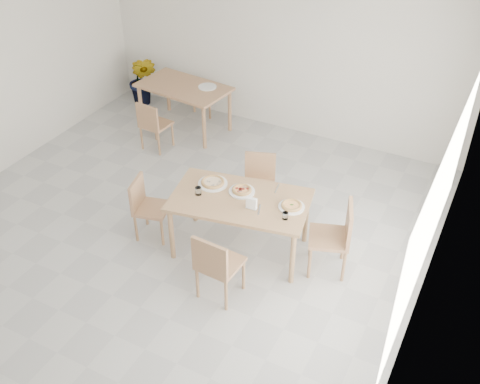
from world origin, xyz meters
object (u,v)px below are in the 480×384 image
at_px(pizza_pepperoni, 242,190).
at_px(napkin_holder, 252,204).
at_px(tumbler_b, 285,216).
at_px(second_table, 184,91).
at_px(chair_south, 216,263).
at_px(plate_pepperoni, 242,191).
at_px(potted_plant, 143,80).
at_px(chair_north, 259,179).
at_px(tumbler_a, 198,191).
at_px(plate_margherita, 292,207).
at_px(chair_east, 337,234).
at_px(pizza_margherita, 292,205).
at_px(main_table, 240,204).
at_px(plate_mushroom, 213,183).
at_px(chair_west, 146,204).
at_px(chair_back_s, 153,123).
at_px(chair_back_n, 212,82).
at_px(plate_empty, 207,87).
at_px(pizza_mushroom, 213,182).

xyz_separation_m(pizza_pepperoni, napkin_holder, (0.24, -0.24, 0.04)).
bearing_deg(tumbler_b, second_table, 139.66).
height_order(pizza_pepperoni, tumbler_b, tumbler_b).
bearing_deg(napkin_holder, chair_south, -97.97).
distance_m(plate_pepperoni, potted_plant, 4.14).
relative_size(chair_south, chair_north, 1.07).
bearing_deg(pizza_pepperoni, tumbler_a, -147.28).
bearing_deg(napkin_holder, potted_plant, 137.64).
height_order(chair_south, plate_margherita, chair_south).
bearing_deg(chair_east, tumbler_b, -79.71).
xyz_separation_m(pizza_margherita, potted_plant, (-3.88, 2.56, -0.33)).
height_order(main_table, chair_south, chair_south).
relative_size(main_table, chair_south, 1.99).
height_order(chair_north, plate_mushroom, chair_north).
relative_size(plate_pepperoni, potted_plant, 0.34).
xyz_separation_m(chair_west, tumbler_b, (1.75, 0.17, 0.33)).
height_order(plate_margherita, chair_back_s, chair_back_s).
bearing_deg(chair_back_n, plate_mushroom, -45.66).
bearing_deg(plate_pepperoni, chair_back_s, 148.86).
height_order(chair_west, napkin_holder, napkin_holder).
distance_m(chair_west, pizza_pepperoni, 1.21).
bearing_deg(chair_back_n, pizza_pepperoni, -40.27).
xyz_separation_m(main_table, pizza_margherita, (0.59, 0.12, 0.11)).
relative_size(tumbler_a, plate_empty, 0.33).
bearing_deg(potted_plant, napkin_holder, -38.52).
bearing_deg(chair_back_s, chair_back_n, -90.53).
relative_size(tumbler_a, tumbler_b, 1.13).
relative_size(pizza_mushroom, potted_plant, 0.32).
bearing_deg(chair_north, main_table, -98.95).
height_order(plate_margherita, pizza_pepperoni, pizza_pepperoni).
bearing_deg(napkin_holder, chair_east, 14.11).
bearing_deg(chair_back_n, chair_east, -27.07).
relative_size(chair_south, plate_mushroom, 2.47).
distance_m(chair_south, pizza_pepperoni, 1.02).
bearing_deg(main_table, chair_west, -177.47).
relative_size(chair_south, chair_back_n, 0.97).
distance_m(chair_west, pizza_margherita, 1.80).
distance_m(plate_mushroom, potted_plant, 3.86).
bearing_deg(plate_empty, chair_back_s, -114.42).
xyz_separation_m(second_table, plate_empty, (0.36, 0.13, 0.10)).
distance_m(chair_west, plate_mushroom, 0.87).
height_order(plate_mushroom, plate_pepperoni, same).
bearing_deg(plate_mushroom, chair_south, -58.91).
xyz_separation_m(tumbler_b, second_table, (-2.79, 2.37, -0.13)).
relative_size(chair_north, chair_back_n, 0.91).
bearing_deg(plate_pepperoni, chair_west, -160.23).
bearing_deg(second_table, tumbler_a, -47.82).
relative_size(chair_west, chair_east, 0.89).
relative_size(pizza_margherita, pizza_mushroom, 0.93).
xyz_separation_m(plate_pepperoni, napkin_holder, (0.24, -0.24, 0.06)).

